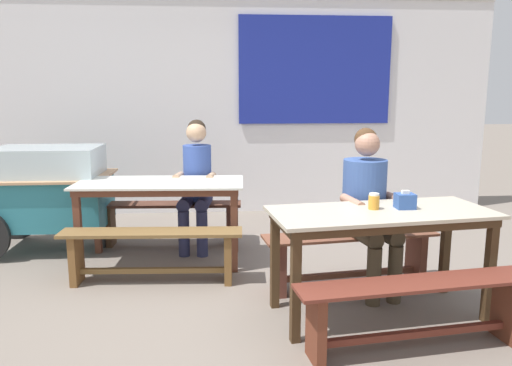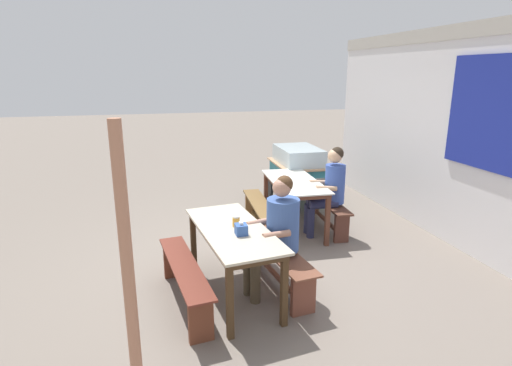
{
  "view_description": "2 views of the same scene",
  "coord_description": "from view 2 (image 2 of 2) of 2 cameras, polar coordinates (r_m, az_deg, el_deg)",
  "views": [
    {
      "loc": [
        -0.38,
        -3.66,
        1.6
      ],
      "look_at": [
        -0.04,
        0.48,
        0.83
      ],
      "focal_mm": 34.71,
      "sensor_mm": 36.0,
      "label": 1
    },
    {
      "loc": [
        4.7,
        -1.1,
        2.35
      ],
      "look_at": [
        0.04,
        0.08,
        1.04
      ],
      "focal_mm": 28.72,
      "sensor_mm": 36.0,
      "label": 2
    }
  ],
  "objects": [
    {
      "name": "bench_near_back",
      "position": [
        4.67,
        3.09,
        -11.01
      ],
      "size": [
        1.47,
        0.48,
        0.45
      ],
      "color": "brown",
      "rests_on": "ground_plane"
    },
    {
      "name": "food_cart",
      "position": [
        7.44,
        5.81,
        1.74
      ],
      "size": [
        1.55,
        0.86,
        1.06
      ],
      "color": "teal",
      "rests_on": "ground_plane"
    },
    {
      "name": "person_right_near_table",
      "position": [
        4.37,
        3.0,
        -6.4
      ],
      "size": [
        0.51,
        0.61,
        1.32
      ],
      "color": "#493D2B",
      "rests_on": "ground_plane"
    },
    {
      "name": "dining_table_near",
      "position": [
        4.33,
        -3.23,
        -7.35
      ],
      "size": [
        1.64,
        0.85,
        0.78
      ],
      "color": "beige",
      "rests_on": "ground_plane"
    },
    {
      "name": "condiment_jar",
      "position": [
        4.32,
        -2.79,
        -5.36
      ],
      "size": [
        0.08,
        0.08,
        0.12
      ],
      "color": "gold",
      "rests_on": "dining_table_near"
    },
    {
      "name": "person_center_facing",
      "position": [
        6.05,
        10.2,
        -0.49
      ],
      "size": [
        0.43,
        0.57,
        1.32
      ],
      "color": "#2C2F53",
      "rests_on": "ground_plane"
    },
    {
      "name": "bench_far_front",
      "position": [
        6.18,
        0.55,
        -4.15
      ],
      "size": [
        1.53,
        0.34,
        0.45
      ],
      "color": "brown",
      "rests_on": "ground_plane"
    },
    {
      "name": "backdrop_wall",
      "position": [
        6.23,
        26.46,
        6.27
      ],
      "size": [
        6.59,
        0.23,
        2.97
      ],
      "color": "white",
      "rests_on": "ground_plane"
    },
    {
      "name": "ground_plane",
      "position": [
        5.37,
        -0.98,
        -10.75
      ],
      "size": [
        40.0,
        40.0,
        0.0
      ],
      "primitive_type": "plane",
      "color": "slate"
    },
    {
      "name": "bench_far_back",
      "position": [
        6.46,
        9.74,
        -3.5
      ],
      "size": [
        1.5,
        0.33,
        0.45
      ],
      "color": "#543022",
      "rests_on": "ground_plane"
    },
    {
      "name": "tissue_box",
      "position": [
        4.12,
        -2.08,
        -6.46
      ],
      "size": [
        0.13,
        0.12,
        0.13
      ],
      "color": "#2F539C",
      "rests_on": "dining_table_near"
    },
    {
      "name": "dining_table_far",
      "position": [
        6.19,
        5.34,
        -0.41
      ],
      "size": [
        1.57,
        0.77,
        0.78
      ],
      "color": "silver",
      "rests_on": "ground_plane"
    },
    {
      "name": "wooden_support_post",
      "position": [
        3.11,
        -17.5,
        -10.7
      ],
      "size": [
        0.09,
        0.09,
        2.06
      ],
      "primitive_type": "cylinder",
      "color": "#B2785B",
      "rests_on": "ground_plane"
    },
    {
      "name": "bench_near_front",
      "position": [
        4.38,
        -9.86,
        -13.07
      ],
      "size": [
        1.56,
        0.46,
        0.45
      ],
      "color": "maroon",
      "rests_on": "ground_plane"
    }
  ]
}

